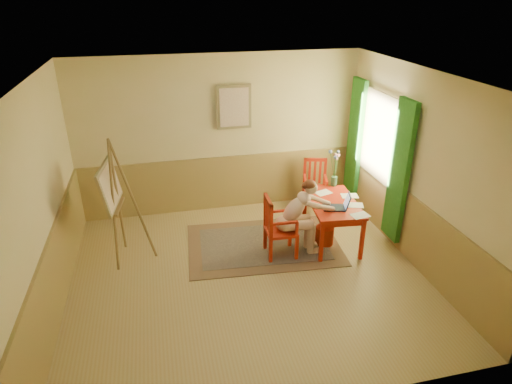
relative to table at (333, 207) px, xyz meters
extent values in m
cube|color=tan|center=(-1.51, -0.61, -0.64)|extent=(5.00, 4.50, 0.02)
cube|color=white|center=(-1.51, -0.61, 2.18)|extent=(5.00, 4.50, 0.02)
cube|color=#D6C582|center=(-1.51, 1.65, 0.77)|extent=(5.00, 0.02, 2.80)
cube|color=#D6C582|center=(-1.51, -2.87, 0.77)|extent=(5.00, 0.02, 2.80)
cube|color=#D6C582|center=(-4.02, -0.61, 0.77)|extent=(0.02, 4.50, 2.80)
cube|color=#D6C582|center=(1.00, -0.61, 0.77)|extent=(0.02, 4.50, 2.80)
cube|color=#A58B51|center=(-1.51, 1.62, -0.13)|extent=(5.00, 0.04, 1.00)
cube|color=#A58B51|center=(-3.99, -0.61, -0.13)|extent=(0.04, 4.50, 1.00)
cube|color=#A58B51|center=(0.97, -0.61, -0.13)|extent=(0.04, 4.50, 1.00)
cube|color=white|center=(0.96, 0.49, 0.92)|extent=(0.02, 1.00, 1.30)
cube|color=#8C7B51|center=(0.94, 0.49, 0.92)|extent=(0.03, 1.12, 1.42)
cube|color=#32892B|center=(0.89, -0.29, 0.62)|extent=(0.08, 0.45, 2.20)
cube|color=#32892B|center=(0.89, 1.27, 0.62)|extent=(0.08, 0.45, 2.20)
cube|color=#8C7B51|center=(-1.26, 1.60, 1.27)|extent=(0.60, 0.04, 0.76)
cube|color=beige|center=(-1.26, 1.57, 1.27)|extent=(0.50, 0.02, 0.66)
cube|color=#8C7251|center=(-1.09, 0.14, -0.62)|extent=(2.51, 1.78, 0.01)
cube|color=black|center=(-1.09, 0.14, -0.62)|extent=(2.09, 1.35, 0.01)
cube|color=red|center=(0.00, 0.00, 0.07)|extent=(0.84, 1.27, 0.04)
cube|color=red|center=(0.00, 0.00, 0.00)|extent=(0.73, 1.16, 0.10)
cube|color=red|center=(-0.37, -0.52, -0.29)|extent=(0.06, 0.06, 0.68)
cube|color=red|center=(0.25, -0.58, -0.29)|extent=(0.06, 0.06, 0.68)
cube|color=red|center=(-0.25, 0.58, -0.29)|extent=(0.06, 0.06, 0.68)
cube|color=red|center=(0.37, 0.52, -0.29)|extent=(0.06, 0.06, 0.68)
cube|color=red|center=(-0.90, -0.19, -0.21)|extent=(0.46, 0.44, 0.04)
cube|color=red|center=(-1.11, -0.37, -0.43)|extent=(0.05, 0.05, 0.40)
cube|color=red|center=(-0.70, -0.38, -0.43)|extent=(0.05, 0.05, 0.40)
cube|color=red|center=(-1.09, 0.01, -0.43)|extent=(0.05, 0.05, 0.40)
cube|color=red|center=(-0.69, 0.00, -0.43)|extent=(0.05, 0.05, 0.40)
cube|color=red|center=(-1.11, -0.37, 0.08)|extent=(0.05, 0.05, 0.54)
cube|color=red|center=(-1.09, 0.01, 0.08)|extent=(0.05, 0.05, 0.54)
cube|color=red|center=(-1.10, -0.18, 0.32)|extent=(0.06, 0.43, 0.06)
cube|color=red|center=(-1.10, -0.28, 0.07)|extent=(0.03, 0.04, 0.44)
cube|color=red|center=(-1.10, -0.18, 0.07)|extent=(0.03, 0.04, 0.44)
cube|color=red|center=(-1.10, -0.08, 0.07)|extent=(0.03, 0.04, 0.44)
cube|color=red|center=(-0.91, -0.38, 0.03)|extent=(0.40, 0.05, 0.03)
cube|color=red|center=(-0.71, -0.38, -0.08)|extent=(0.04, 0.04, 0.22)
cube|color=red|center=(-0.89, 0.00, 0.03)|extent=(0.40, 0.05, 0.03)
cube|color=red|center=(-0.70, 0.00, -0.08)|extent=(0.04, 0.04, 0.22)
cube|color=red|center=(0.12, 1.11, -0.22)|extent=(0.52, 0.53, 0.04)
cube|color=red|center=(-0.01, 1.34, -0.44)|extent=(0.06, 0.06, 0.39)
cube|color=red|center=(-0.11, 0.97, -0.44)|extent=(0.06, 0.06, 0.39)
cube|color=red|center=(0.35, 1.25, -0.44)|extent=(0.06, 0.06, 0.39)
cube|color=red|center=(0.25, 0.87, -0.44)|extent=(0.06, 0.06, 0.39)
cube|color=red|center=(-0.01, 1.34, 0.06)|extent=(0.06, 0.06, 0.52)
cube|color=red|center=(0.35, 1.25, 0.06)|extent=(0.06, 0.06, 0.52)
cube|color=red|center=(0.17, 1.30, 0.29)|extent=(0.42, 0.16, 0.06)
cube|color=red|center=(0.08, 1.32, 0.05)|extent=(0.05, 0.04, 0.43)
cube|color=red|center=(0.17, 1.30, 0.05)|extent=(0.05, 0.04, 0.43)
cube|color=red|center=(0.26, 1.27, 0.05)|extent=(0.05, 0.04, 0.43)
cube|color=red|center=(-0.06, 1.16, 0.01)|extent=(0.14, 0.39, 0.03)
cube|color=red|center=(-0.11, 0.98, -0.10)|extent=(0.05, 0.05, 0.21)
cube|color=red|center=(0.30, 1.06, 0.01)|extent=(0.14, 0.39, 0.03)
cube|color=red|center=(0.25, 0.88, -0.10)|extent=(0.05, 0.05, 0.21)
ellipsoid|color=beige|center=(-0.84, -0.18, -0.09)|extent=(0.28, 0.35, 0.22)
cylinder|color=beige|center=(-0.64, -0.27, -0.10)|extent=(0.43, 0.16, 0.15)
cylinder|color=beige|center=(-0.64, -0.10, -0.10)|extent=(0.43, 0.16, 0.15)
cylinder|color=beige|center=(-0.44, -0.28, -0.36)|extent=(0.11, 0.11, 0.49)
cylinder|color=beige|center=(-0.44, -0.10, -0.36)|extent=(0.11, 0.11, 0.49)
cube|color=beige|center=(-0.38, -0.28, -0.59)|extent=(0.20, 0.09, 0.07)
cube|color=beige|center=(-0.38, -0.10, -0.59)|extent=(0.20, 0.09, 0.07)
ellipsoid|color=beige|center=(-0.70, -0.18, 0.12)|extent=(0.47, 0.29, 0.51)
ellipsoid|color=beige|center=(-0.56, -0.19, 0.30)|extent=(0.20, 0.29, 0.17)
sphere|color=beige|center=(-0.46, -0.19, 0.46)|extent=(0.20, 0.20, 0.19)
ellipsoid|color=#532712|center=(-0.48, -0.19, 0.52)|extent=(0.19, 0.19, 0.14)
sphere|color=#532712|center=(-0.55, -0.19, 0.51)|extent=(0.10, 0.10, 0.10)
cylinder|color=beige|center=(-0.47, -0.33, 0.25)|extent=(0.22, 0.11, 0.14)
cylinder|color=beige|center=(-0.25, -0.32, 0.17)|extent=(0.29, 0.13, 0.16)
sphere|color=beige|center=(-0.38, -0.34, 0.22)|extent=(0.09, 0.09, 0.09)
sphere|color=beige|center=(-0.13, -0.29, 0.12)|extent=(0.07, 0.07, 0.07)
cylinder|color=beige|center=(-0.46, -0.05, 0.25)|extent=(0.22, 0.10, 0.14)
cylinder|color=beige|center=(-0.25, -0.07, 0.17)|extent=(0.29, 0.14, 0.16)
sphere|color=beige|center=(-0.37, -0.04, 0.22)|extent=(0.09, 0.09, 0.09)
sphere|color=beige|center=(-0.12, -0.11, 0.12)|extent=(0.07, 0.07, 0.07)
cube|color=#1E2338|center=(-0.08, -0.21, 0.10)|extent=(0.38, 0.32, 0.02)
cube|color=#2D3342|center=(-0.08, -0.21, 0.10)|extent=(0.33, 0.26, 0.00)
cube|color=#1E2338|center=(0.11, -0.26, 0.22)|extent=(0.13, 0.25, 0.22)
cube|color=#99BFF2|center=(0.10, -0.26, 0.21)|extent=(0.10, 0.20, 0.18)
cube|color=white|center=(0.21, -0.52, 0.09)|extent=(0.29, 0.23, 0.00)
cube|color=white|center=(0.33, 0.14, 0.09)|extent=(0.29, 0.23, 0.00)
cube|color=white|center=(-0.03, 0.34, 0.09)|extent=(0.31, 0.26, 0.00)
cube|color=white|center=(0.27, -0.19, 0.09)|extent=(0.31, 0.26, 0.00)
cylinder|color=#3F724C|center=(0.24, 0.58, 0.17)|extent=(0.10, 0.10, 0.16)
cylinder|color=#3F7233|center=(0.21, 0.64, 0.45)|extent=(0.07, 0.13, 0.43)
sphere|color=#728CD8|center=(0.19, 0.70, 0.66)|extent=(0.07, 0.07, 0.07)
cylinder|color=#3F7233|center=(0.22, 0.53, 0.46)|extent=(0.06, 0.10, 0.45)
sphere|color=pink|center=(0.19, 0.49, 0.68)|extent=(0.05, 0.05, 0.04)
cylinder|color=#3F7233|center=(0.25, 0.59, 0.40)|extent=(0.03, 0.05, 0.33)
sphere|color=pink|center=(0.26, 0.61, 0.56)|extent=(0.05, 0.05, 0.05)
cylinder|color=#3F7233|center=(0.21, 0.52, 0.44)|extent=(0.07, 0.13, 0.42)
sphere|color=#728CD8|center=(0.18, 0.46, 0.65)|extent=(0.06, 0.06, 0.06)
cylinder|color=#3F7233|center=(0.28, 0.62, 0.42)|extent=(0.09, 0.09, 0.37)
sphere|color=pink|center=(0.32, 0.66, 0.60)|extent=(0.05, 0.05, 0.05)
cylinder|color=#3F7233|center=(0.26, 0.60, 0.42)|extent=(0.06, 0.06, 0.38)
sphere|color=pink|center=(0.29, 0.62, 0.61)|extent=(0.05, 0.05, 0.05)
cylinder|color=#3F7233|center=(0.28, 0.62, 0.44)|extent=(0.08, 0.11, 0.43)
sphere|color=#728CD8|center=(0.31, 0.67, 0.66)|extent=(0.05, 0.05, 0.05)
cylinder|color=#B5270D|center=(-0.12, -0.05, -0.48)|extent=(0.30, 0.30, 0.31)
cylinder|color=olive|center=(-3.28, 0.12, 0.33)|extent=(0.14, 0.35, 1.92)
cylinder|color=olive|center=(-3.24, 0.43, 0.33)|extent=(0.05, 0.35, 1.92)
cylinder|color=olive|center=(-3.01, 0.24, 0.33)|extent=(0.50, 0.10, 1.92)
cylinder|color=olive|center=(-3.29, 0.28, 0.25)|extent=(0.10, 0.54, 0.03)
cube|color=olive|center=(-3.23, 0.27, 0.25)|extent=(0.14, 0.58, 0.03)
cube|color=#8C7B51|center=(-3.31, 0.28, 0.58)|extent=(0.26, 0.86, 0.64)
cube|color=beige|center=(-3.29, 0.28, 0.58)|extent=(0.21, 0.77, 0.55)
camera|label=1|loc=(-2.57, -5.70, 3.14)|focal=30.74mm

